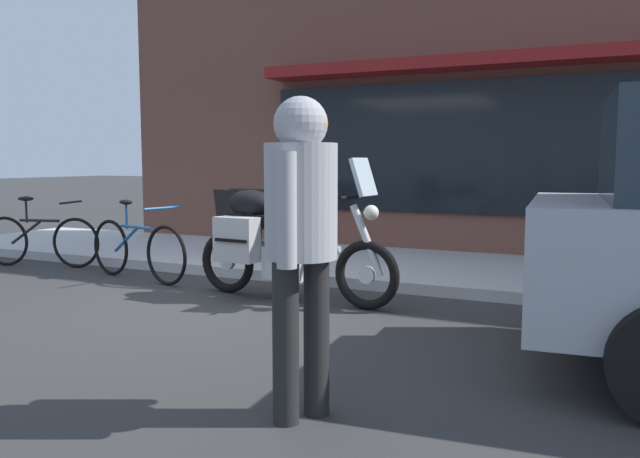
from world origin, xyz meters
name	(u,v)px	position (x,y,z in m)	size (l,w,h in m)	color
ground_plane	(204,304)	(0.00, 0.00, 0.00)	(80.00, 80.00, 0.00)	#303030
touring_motorcycle	(280,239)	(0.58, 0.47, 0.61)	(2.25, 0.62, 1.40)	black
parked_bicycle	(137,248)	(-1.43, 0.70, 0.37)	(1.68, 0.55, 0.93)	black
pedestrian_walking	(301,219)	(2.12, -2.07, 1.07)	(0.44, 0.55, 1.70)	black
sandwich_board_sign	(240,222)	(-0.95, 2.16, 0.56)	(0.55, 0.40, 0.88)	black
second_bicycle_by_cafe	(40,239)	(-3.20, 0.89, 0.36)	(1.61, 0.59, 0.91)	black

